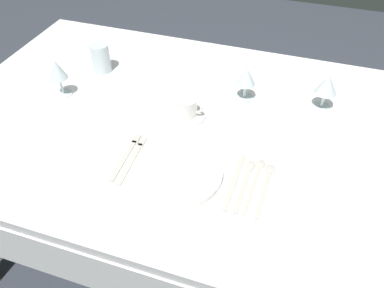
{
  "coord_description": "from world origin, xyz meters",
  "views": [
    {
      "loc": [
        0.29,
        -0.97,
        1.58
      ],
      "look_at": [
        0.01,
        -0.13,
        0.76
      ],
      "focal_mm": 36.08,
      "sensor_mm": 36.0,
      "label": 1
    }
  ],
  "objects": [
    {
      "name": "ground_plane",
      "position": [
        0.0,
        0.0,
        0.0
      ],
      "size": [
        6.0,
        6.0,
        0.0
      ],
      "primitive_type": "plane",
      "color": "#383D47"
    },
    {
      "name": "dining_table",
      "position": [
        0.0,
        0.0,
        0.66
      ],
      "size": [
        1.8,
        1.11,
        0.74
      ],
      "color": "white",
      "rests_on": "ground"
    },
    {
      "name": "drink_tumbler",
      "position": [
        -0.47,
        0.19,
        0.79
      ],
      "size": [
        0.07,
        0.07,
        0.11
      ],
      "color": "silver",
      "rests_on": "dining_table"
    },
    {
      "name": "dinner_plate",
      "position": [
        0.01,
        -0.25,
        0.75
      ],
      "size": [
        0.26,
        0.26,
        0.02
      ],
      "primitive_type": "cylinder",
      "color": "white",
      "rests_on": "dining_table"
    },
    {
      "name": "spoon_tea",
      "position": [
        0.26,
        -0.2,
        0.74
      ],
      "size": [
        0.03,
        0.21,
        0.01
      ],
      "color": "beige",
      "rests_on": "dining_table"
    },
    {
      "name": "dinner_knife",
      "position": [
        0.17,
        -0.23,
        0.74
      ],
      "size": [
        0.02,
        0.23,
        0.0
      ],
      "color": "beige",
      "rests_on": "dining_table"
    },
    {
      "name": "spoon_soup",
      "position": [
        0.2,
        -0.21,
        0.74
      ],
      "size": [
        0.03,
        0.21,
        0.01
      ],
      "color": "beige",
      "rests_on": "dining_table"
    },
    {
      "name": "wine_glass_left",
      "position": [
        -0.53,
        0.0,
        0.84
      ],
      "size": [
        0.06,
        0.06,
        0.14
      ],
      "color": "silver",
      "rests_on": "dining_table"
    },
    {
      "name": "fork_inner",
      "position": [
        -0.17,
        -0.22,
        0.74
      ],
      "size": [
        0.03,
        0.21,
        0.0
      ],
      "color": "beige",
      "rests_on": "dining_table"
    },
    {
      "name": "fork_outer",
      "position": [
        -0.15,
        -0.23,
        0.74
      ],
      "size": [
        0.03,
        0.21,
        0.0
      ],
      "color": "beige",
      "rests_on": "dining_table"
    },
    {
      "name": "saucer_left",
      "position": [
        -0.06,
        0.02,
        0.74
      ],
      "size": [
        0.14,
        0.14,
        0.01
      ],
      "primitive_type": "cylinder",
      "color": "white",
      "rests_on": "dining_table"
    },
    {
      "name": "spoon_dessert",
      "position": [
        0.23,
        -0.2,
        0.74
      ],
      "size": [
        0.03,
        0.23,
        0.01
      ],
      "color": "beige",
      "rests_on": "dining_table"
    },
    {
      "name": "wine_glass_centre",
      "position": [
        0.38,
        0.22,
        0.83
      ],
      "size": [
        0.08,
        0.08,
        0.13
      ],
      "color": "silver",
      "rests_on": "dining_table"
    },
    {
      "name": "coffee_cup_left",
      "position": [
        -0.06,
        0.02,
        0.78
      ],
      "size": [
        0.1,
        0.07,
        0.06
      ],
      "color": "white",
      "rests_on": "saucer_left"
    },
    {
      "name": "wine_glass_right",
      "position": [
        0.11,
        0.19,
        0.83
      ],
      "size": [
        0.07,
        0.07,
        0.13
      ],
      "color": "silver",
      "rests_on": "dining_table"
    }
  ]
}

